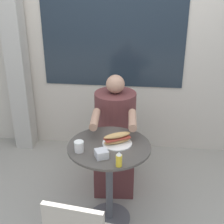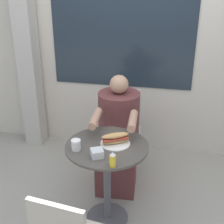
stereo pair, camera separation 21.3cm
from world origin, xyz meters
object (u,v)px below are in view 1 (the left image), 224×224
at_px(cafe_table, 109,167).
at_px(condiment_bottle, 119,159).
at_px(sandwich_on_plate, 117,139).
at_px(diner_chair, 118,122).
at_px(seated_diner, 115,140).
at_px(drink_cup, 79,147).

distance_m(cafe_table, condiment_bottle, 0.39).
relative_size(cafe_table, sandwich_on_plate, 3.12).
bearing_deg(sandwich_on_plate, diner_chair, 95.15).
bearing_deg(cafe_table, seated_diner, 90.85).
distance_m(diner_chair, drink_cup, 1.06).
height_order(diner_chair, condiment_bottle, diner_chair).
relative_size(cafe_table, seated_diner, 0.65).
height_order(diner_chair, seated_diner, seated_diner).
bearing_deg(seated_diner, sandwich_on_plate, 94.15).
bearing_deg(cafe_table, sandwich_on_plate, 29.75).
bearing_deg(seated_diner, cafe_table, 87.23).
height_order(drink_cup, condiment_bottle, condiment_bottle).
relative_size(sandwich_on_plate, condiment_bottle, 2.08).
bearing_deg(drink_cup, cafe_table, 28.02).
distance_m(diner_chair, seated_diner, 0.35).
bearing_deg(cafe_table, condiment_bottle, -69.63).
bearing_deg(drink_cup, condiment_bottle, -26.69).
xyz_separation_m(seated_diner, drink_cup, (-0.21, -0.65, 0.30)).
relative_size(seated_diner, sandwich_on_plate, 4.80).
xyz_separation_m(diner_chair, seated_diner, (0.01, -0.35, -0.03)).
bearing_deg(diner_chair, drink_cup, 75.12).
bearing_deg(drink_cup, diner_chair, 78.74).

